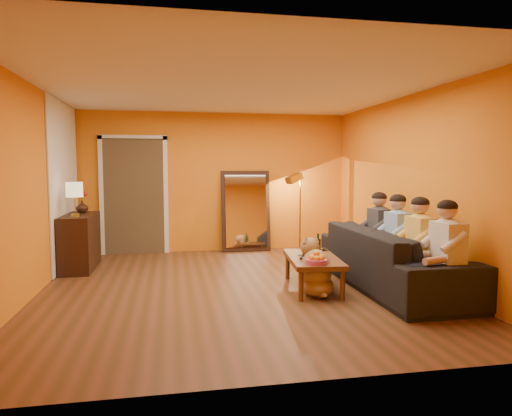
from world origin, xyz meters
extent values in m
cube|color=brown|center=(0.00, 0.00, 0.00)|extent=(5.00, 5.50, 0.00)
cube|color=white|center=(0.00, 0.00, 2.60)|extent=(5.00, 5.50, 0.00)
cube|color=orange|center=(0.00, 2.75, 1.30)|extent=(5.00, 0.00, 2.60)
cube|color=orange|center=(-2.50, 0.00, 1.30)|extent=(0.00, 5.50, 2.60)
cube|color=orange|center=(2.50, 0.00, 1.30)|extent=(0.00, 5.50, 2.60)
cube|color=white|center=(-2.48, 1.75, 1.30)|extent=(0.02, 1.90, 2.58)
cube|color=#3F2D19|center=(-1.50, 2.83, 1.05)|extent=(1.06, 0.30, 2.10)
cube|color=white|center=(-2.07, 2.71, 1.05)|extent=(0.08, 0.06, 2.20)
cube|color=white|center=(-0.93, 2.71, 1.05)|extent=(0.08, 0.06, 2.20)
cube|color=white|center=(-1.50, 2.71, 2.12)|extent=(1.22, 0.06, 0.08)
cube|color=#311A10|center=(0.55, 2.63, 0.76)|extent=(0.92, 0.27, 1.51)
cube|color=white|center=(0.55, 2.59, 0.76)|extent=(0.78, 0.21, 1.35)
cube|color=#311A10|center=(-2.24, 1.55, 0.42)|extent=(0.44, 1.18, 0.85)
imported|color=black|center=(2.00, -0.39, 0.39)|extent=(2.68, 1.05, 0.78)
cylinder|color=black|center=(1.01, -0.30, 0.58)|extent=(0.07, 0.07, 0.31)
imported|color=#B27F3F|center=(1.08, -0.13, 0.46)|extent=(0.10, 0.10, 0.08)
imported|color=black|center=(1.14, 0.10, 0.43)|extent=(0.38, 0.28, 0.03)
imported|color=#311A10|center=(0.78, -0.45, 0.43)|extent=(0.23, 0.26, 0.02)
imported|color=#A71B13|center=(0.79, -0.44, 0.45)|extent=(0.24, 0.27, 0.02)
imported|color=black|center=(0.78, -0.46, 0.47)|extent=(0.25, 0.26, 0.02)
imported|color=#311A10|center=(-2.24, 1.80, 0.95)|extent=(0.19, 0.19, 0.20)
camera|label=1|loc=(-0.83, -5.85, 1.57)|focal=32.00mm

